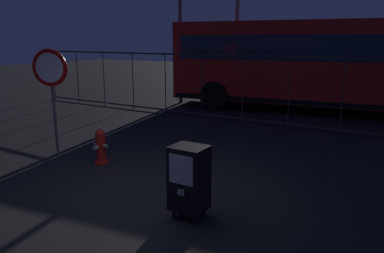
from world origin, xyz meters
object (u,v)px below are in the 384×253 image
object	(u,v)px
fire_hydrant	(101,146)
newspaper_box_primary	(189,178)
stop_sign	(51,80)
bus_far	(383,57)
bus_near	(332,61)

from	to	relation	value
fire_hydrant	newspaper_box_primary	xyz separation A→B (m)	(2.68, -1.03, 0.22)
stop_sign	bus_far	xyz separation A→B (m)	(5.21, 11.98, 0.11)
bus_far	fire_hydrant	bearing A→B (deg)	-106.71
fire_hydrant	stop_sign	distance (m)	1.75
fire_hydrant	bus_near	bearing A→B (deg)	71.01
fire_hydrant	stop_sign	bearing A→B (deg)	-177.20
newspaper_box_primary	bus_near	bearing A→B (deg)	89.64
fire_hydrant	bus_near	distance (m)	8.52
fire_hydrant	bus_far	xyz separation A→B (m)	(3.98, 11.92, 1.36)
bus_far	stop_sign	bearing A→B (deg)	-111.75
bus_near	bus_far	world-z (taller)	same
newspaper_box_primary	bus_far	size ratio (longest dim) A/B	0.10
newspaper_box_primary	bus_far	distance (m)	13.07
newspaper_box_primary	bus_near	size ratio (longest dim) A/B	0.09
fire_hydrant	newspaper_box_primary	bearing A→B (deg)	-21.06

